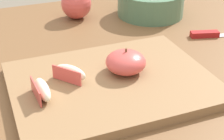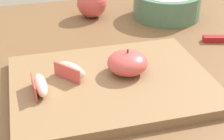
{
  "view_description": "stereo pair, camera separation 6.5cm",
  "coord_description": "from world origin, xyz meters",
  "px_view_note": "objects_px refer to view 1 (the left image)",
  "views": [
    {
      "loc": [
        -0.19,
        -0.58,
        1.14
      ],
      "look_at": [
        0.02,
        -0.05,
        0.81
      ],
      "focal_mm": 56.59,
      "sensor_mm": 36.0,
      "label": 1
    },
    {
      "loc": [
        -0.13,
        -0.6,
        1.14
      ],
      "look_at": [
        0.02,
        -0.05,
        0.81
      ],
      "focal_mm": 56.59,
      "sensor_mm": 36.0,
      "label": 2
    }
  ],
  "objects_px": {
    "apple_wedge_back": "(42,90)",
    "paring_knife": "(210,34)",
    "apple_wedge_left": "(70,73)",
    "whole_apple_pink_lady": "(76,4)",
    "apple_half_skin_up": "(126,62)",
    "ceramic_fruit_bowl": "(151,2)",
    "cutting_board": "(112,83)"
  },
  "relations": [
    {
      "from": "paring_knife",
      "to": "whole_apple_pink_lady",
      "type": "bearing_deg",
      "value": 138.41
    },
    {
      "from": "apple_wedge_back",
      "to": "ceramic_fruit_bowl",
      "type": "bearing_deg",
      "value": 41.3
    },
    {
      "from": "apple_half_skin_up",
      "to": "cutting_board",
      "type": "bearing_deg",
      "value": -154.48
    },
    {
      "from": "ceramic_fruit_bowl",
      "to": "cutting_board",
      "type": "bearing_deg",
      "value": -127.2
    },
    {
      "from": "paring_knife",
      "to": "ceramic_fruit_bowl",
      "type": "bearing_deg",
      "value": 110.21
    },
    {
      "from": "cutting_board",
      "to": "whole_apple_pink_lady",
      "type": "xyz_separation_m",
      "value": [
        0.04,
        0.37,
        0.03
      ]
    },
    {
      "from": "apple_half_skin_up",
      "to": "apple_wedge_back",
      "type": "bearing_deg",
      "value": -170.67
    },
    {
      "from": "cutting_board",
      "to": "apple_half_skin_up",
      "type": "relative_size",
      "value": 4.8
    },
    {
      "from": "apple_wedge_back",
      "to": "paring_knife",
      "type": "xyz_separation_m",
      "value": [
        0.45,
        0.14,
        -0.03
      ]
    },
    {
      "from": "apple_half_skin_up",
      "to": "apple_wedge_back",
      "type": "distance_m",
      "value": 0.17
    },
    {
      "from": "whole_apple_pink_lady",
      "to": "apple_wedge_back",
      "type": "bearing_deg",
      "value": -114.54
    },
    {
      "from": "paring_knife",
      "to": "whole_apple_pink_lady",
      "type": "relative_size",
      "value": 1.75
    },
    {
      "from": "apple_wedge_left",
      "to": "whole_apple_pink_lady",
      "type": "xyz_separation_m",
      "value": [
        0.11,
        0.34,
        0.01
      ]
    },
    {
      "from": "apple_wedge_back",
      "to": "whole_apple_pink_lady",
      "type": "height_order",
      "value": "whole_apple_pink_lady"
    },
    {
      "from": "apple_wedge_left",
      "to": "paring_knife",
      "type": "height_order",
      "value": "apple_wedge_left"
    },
    {
      "from": "apple_wedge_left",
      "to": "whole_apple_pink_lady",
      "type": "bearing_deg",
      "value": 71.65
    },
    {
      "from": "apple_wedge_back",
      "to": "apple_wedge_left",
      "type": "bearing_deg",
      "value": 32.57
    },
    {
      "from": "whole_apple_pink_lady",
      "to": "cutting_board",
      "type": "bearing_deg",
      "value": -96.26
    },
    {
      "from": "cutting_board",
      "to": "whole_apple_pink_lady",
      "type": "relative_size",
      "value": 4.14
    },
    {
      "from": "paring_knife",
      "to": "apple_wedge_back",
      "type": "bearing_deg",
      "value": -162.5
    },
    {
      "from": "cutting_board",
      "to": "paring_knife",
      "type": "xyz_separation_m",
      "value": [
        0.31,
        0.13,
        -0.0
      ]
    },
    {
      "from": "cutting_board",
      "to": "apple_wedge_left",
      "type": "distance_m",
      "value": 0.08
    },
    {
      "from": "paring_knife",
      "to": "whole_apple_pink_lady",
      "type": "distance_m",
      "value": 0.37
    },
    {
      "from": "ceramic_fruit_bowl",
      "to": "paring_knife",
      "type": "bearing_deg",
      "value": -69.79
    },
    {
      "from": "apple_half_skin_up",
      "to": "apple_wedge_left",
      "type": "relative_size",
      "value": 1.2
    },
    {
      "from": "apple_wedge_left",
      "to": "paring_knife",
      "type": "xyz_separation_m",
      "value": [
        0.39,
        0.1,
        -0.03
      ]
    },
    {
      "from": "apple_wedge_left",
      "to": "ceramic_fruit_bowl",
      "type": "xyz_separation_m",
      "value": [
        0.32,
        0.29,
        0.0
      ]
    },
    {
      "from": "apple_wedge_back",
      "to": "paring_knife",
      "type": "height_order",
      "value": "apple_wedge_back"
    },
    {
      "from": "apple_wedge_back",
      "to": "whole_apple_pink_lady",
      "type": "relative_size",
      "value": 0.75
    },
    {
      "from": "whole_apple_pink_lady",
      "to": "paring_knife",
      "type": "bearing_deg",
      "value": -41.59
    },
    {
      "from": "apple_wedge_back",
      "to": "cutting_board",
      "type": "bearing_deg",
      "value": 4.7
    },
    {
      "from": "whole_apple_pink_lady",
      "to": "apple_wedge_left",
      "type": "bearing_deg",
      "value": -108.35
    }
  ]
}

